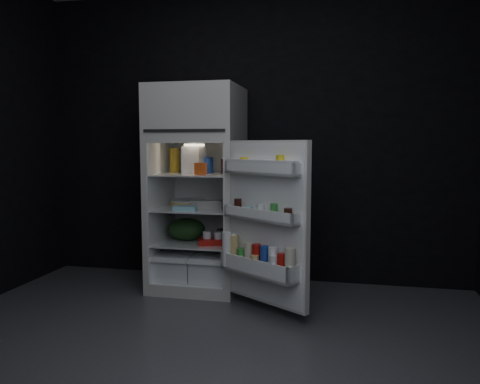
% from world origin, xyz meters
% --- Properties ---
extents(floor, '(4.00, 3.40, 0.00)m').
position_xyz_m(floor, '(0.00, 0.00, 0.00)').
color(floor, '#4C4C51').
rests_on(floor, ground).
extents(wall_back, '(4.00, 0.00, 2.70)m').
position_xyz_m(wall_back, '(0.00, 1.70, 1.35)').
color(wall_back, black).
rests_on(wall_back, ground).
extents(refrigerator, '(0.76, 0.71, 1.78)m').
position_xyz_m(refrigerator, '(-0.41, 1.32, 0.96)').
color(refrigerator, silver).
rests_on(refrigerator, ground).
extents(fridge_door, '(0.71, 0.56, 1.22)m').
position_xyz_m(fridge_door, '(0.28, 0.73, 0.68)').
color(fridge_door, silver).
rests_on(fridge_door, ground).
extents(milk_jug, '(0.19, 0.19, 0.24)m').
position_xyz_m(milk_jug, '(-0.44, 1.29, 1.15)').
color(milk_jug, white).
rests_on(milk_jug, refrigerator).
extents(mayo_jar, '(0.14, 0.14, 0.14)m').
position_xyz_m(mayo_jar, '(-0.35, 1.37, 1.10)').
color(mayo_jar, navy).
rests_on(mayo_jar, refrigerator).
extents(jam_jar, '(0.11, 0.11, 0.13)m').
position_xyz_m(jam_jar, '(-0.15, 1.30, 1.09)').
color(jam_jar, black).
rests_on(jam_jar, refrigerator).
extents(amber_bottle, '(0.11, 0.11, 0.22)m').
position_xyz_m(amber_bottle, '(-0.65, 1.37, 1.14)').
color(amber_bottle, '#AD851B').
rests_on(amber_bottle, refrigerator).
extents(small_carton, '(0.10, 0.08, 0.10)m').
position_xyz_m(small_carton, '(-0.33, 1.12, 1.08)').
color(small_carton, '#DE511A').
rests_on(small_carton, refrigerator).
extents(egg_carton, '(0.28, 0.16, 0.07)m').
position_xyz_m(egg_carton, '(-0.31, 1.23, 0.76)').
color(egg_carton, gray).
rests_on(egg_carton, refrigerator).
extents(pie, '(0.42, 0.42, 0.04)m').
position_xyz_m(pie, '(-0.53, 1.40, 0.75)').
color(pie, tan).
rests_on(pie, refrigerator).
extents(flat_package, '(0.20, 0.11, 0.04)m').
position_xyz_m(flat_package, '(-0.45, 1.06, 0.75)').
color(flat_package, '#7EB6C4').
rests_on(flat_package, refrigerator).
extents(wrapped_pkg, '(0.15, 0.14, 0.05)m').
position_xyz_m(wrapped_pkg, '(-0.19, 1.41, 0.75)').
color(wrapped_pkg, beige).
rests_on(wrapped_pkg, refrigerator).
extents(produce_bag, '(0.42, 0.39, 0.20)m').
position_xyz_m(produce_bag, '(-0.52, 1.30, 0.52)').
color(produce_bag, '#193815').
rests_on(produce_bag, refrigerator).
extents(yogurt_tray, '(0.29, 0.21, 0.05)m').
position_xyz_m(yogurt_tray, '(-0.23, 1.16, 0.45)').
color(yogurt_tray, '#A8140E').
rests_on(yogurt_tray, refrigerator).
extents(small_can_red, '(0.09, 0.09, 0.09)m').
position_xyz_m(small_can_red, '(-0.23, 1.40, 0.47)').
color(small_can_red, '#A8140E').
rests_on(small_can_red, refrigerator).
extents(small_can_silver, '(0.07, 0.07, 0.09)m').
position_xyz_m(small_can_silver, '(-0.22, 1.39, 0.47)').
color(small_can_silver, silver).
rests_on(small_can_silver, refrigerator).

